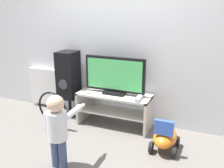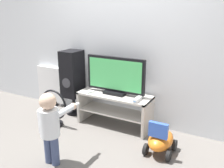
% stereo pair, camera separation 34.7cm
% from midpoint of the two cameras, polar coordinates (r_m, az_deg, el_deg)
% --- Properties ---
extents(ground_plane, '(16.00, 16.00, 0.00)m').
position_cam_midpoint_polar(ground_plane, '(3.63, 1.85, -10.69)').
color(ground_plane, slate).
extents(wall_back, '(10.00, 0.06, 2.60)m').
position_cam_midpoint_polar(wall_back, '(3.67, 5.53, 10.91)').
color(wall_back, silver).
rests_on(wall_back, ground_plane).
extents(tv_stand, '(1.08, 0.40, 0.49)m').
position_cam_midpoint_polar(tv_stand, '(3.66, 3.34, -4.86)').
color(tv_stand, beige).
rests_on(tv_stand, ground_plane).
extents(television, '(0.89, 0.20, 0.54)m').
position_cam_midpoint_polar(television, '(3.53, 3.58, 1.77)').
color(television, black).
rests_on(television, tv_stand).
extents(game_console, '(0.05, 0.19, 0.05)m').
position_cam_midpoint_polar(game_console, '(3.36, 8.81, -3.56)').
color(game_console, white).
rests_on(game_console, tv_stand).
extents(remote_primary, '(0.08, 0.13, 0.03)m').
position_cam_midpoint_polar(remote_primary, '(3.65, -2.22, -1.88)').
color(remote_primary, white).
rests_on(remote_primary, tv_stand).
extents(child, '(0.32, 0.48, 0.84)m').
position_cam_midpoint_polar(child, '(2.77, -10.43, -8.84)').
color(child, '#3F4C72').
rests_on(child, ground_plane).
extents(speaker_tower, '(0.28, 0.33, 1.05)m').
position_cam_midpoint_polar(speaker_tower, '(4.00, -6.63, 2.04)').
color(speaker_tower, black).
rests_on(speaker_tower, ground_plane).
extents(floor_fan, '(0.46, 0.24, 0.56)m').
position_cam_midpoint_polar(floor_fan, '(3.74, -10.54, -5.86)').
color(floor_fan, black).
rests_on(floor_fan, ground_plane).
extents(ride_on_toy, '(0.32, 0.46, 0.45)m').
position_cam_midpoint_polar(ride_on_toy, '(3.15, 14.25, -12.40)').
color(ride_on_toy, orange).
rests_on(ride_on_toy, ground_plane).
extents(radiator, '(0.55, 0.08, 0.69)m').
position_cam_midpoint_polar(radiator, '(4.53, -11.57, -0.12)').
color(radiator, white).
rests_on(radiator, ground_plane).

